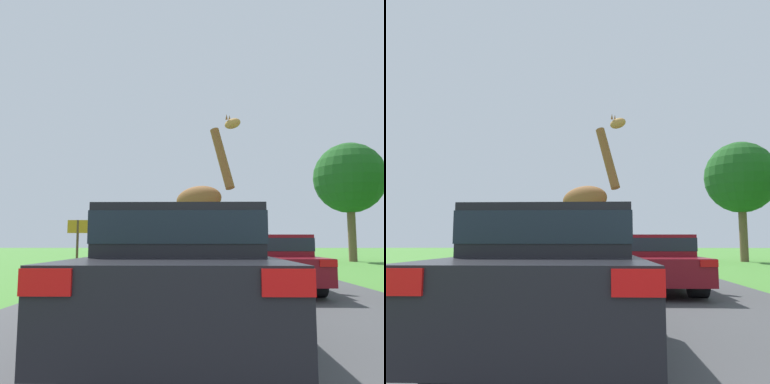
# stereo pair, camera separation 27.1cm
# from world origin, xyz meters

# --- Properties ---
(road) EXTENTS (7.15, 120.00, 0.00)m
(road) POSITION_xyz_m (0.00, 30.00, 0.00)
(road) COLOR #424244
(road) RESTS_ON ground
(giraffe_near_road) EXTENTS (2.18, 2.11, 4.83)m
(giraffe_near_road) POSITION_xyz_m (-0.33, 12.40, 2.21)
(giraffe_near_road) COLOR #B77F3D
(giraffe_near_road) RESTS_ON ground
(car_lead_maroon) EXTENTS (1.78, 4.27, 1.43)m
(car_lead_maroon) POSITION_xyz_m (-0.56, 4.58, 0.75)
(car_lead_maroon) COLOR black
(car_lead_maroon) RESTS_ON ground
(car_queue_right) EXTENTS (1.97, 4.80, 1.35)m
(car_queue_right) POSITION_xyz_m (1.38, 24.68, 0.74)
(car_queue_right) COLOR #144C28
(car_queue_right) RESTS_ON ground
(car_queue_left) EXTENTS (1.90, 4.05, 1.43)m
(car_queue_left) POSITION_xyz_m (-1.26, 17.97, 0.76)
(car_queue_left) COLOR navy
(car_queue_left) RESTS_ON ground
(car_far_ahead) EXTENTS (1.76, 4.06, 1.23)m
(car_far_ahead) POSITION_xyz_m (1.21, 9.39, 0.67)
(car_far_ahead) COLOR maroon
(car_far_ahead) RESTS_ON ground
(tree_left_edge) EXTENTS (4.05, 4.05, 6.78)m
(tree_left_edge) POSITION_xyz_m (8.23, 23.24, 4.73)
(tree_left_edge) COLOR brown
(tree_left_edge) RESTS_ON ground
(sign_post) EXTENTS (0.70, 0.08, 1.82)m
(sign_post) POSITION_xyz_m (-4.51, 13.67, 1.27)
(sign_post) COLOR #4C3823
(sign_post) RESTS_ON ground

